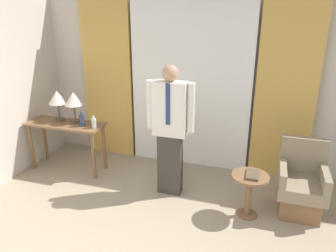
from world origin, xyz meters
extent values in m
cube|color=beige|center=(0.00, 3.07, 1.35)|extent=(10.00, 0.06, 2.70)
cube|color=white|center=(0.00, 2.94, 1.29)|extent=(1.86, 0.06, 2.58)
cube|color=gold|center=(-1.39, 2.94, 1.29)|extent=(0.83, 0.06, 2.58)
cube|color=gold|center=(1.39, 2.94, 1.29)|extent=(0.83, 0.06, 2.58)
cube|color=brown|center=(-1.75, 2.18, 0.75)|extent=(1.21, 0.45, 0.03)
cylinder|color=brown|center=(-2.30, 2.01, 0.37)|extent=(0.05, 0.05, 0.74)
cylinder|color=brown|center=(-1.21, 2.01, 0.37)|extent=(0.05, 0.05, 0.74)
cylinder|color=brown|center=(-2.30, 2.35, 0.37)|extent=(0.05, 0.05, 0.74)
cylinder|color=brown|center=(-1.21, 2.35, 0.37)|extent=(0.05, 0.05, 0.74)
cylinder|color=#4C4238|center=(-1.89, 2.25, 0.79)|extent=(0.14, 0.14, 0.04)
cylinder|color=#4C4238|center=(-1.89, 2.25, 0.92)|extent=(0.02, 0.02, 0.24)
cone|color=silver|center=(-1.89, 2.25, 1.14)|extent=(0.27, 0.27, 0.20)
cylinder|color=#4C4238|center=(-1.61, 2.25, 0.79)|extent=(0.14, 0.14, 0.04)
cylinder|color=#4C4238|center=(-1.61, 2.25, 0.92)|extent=(0.02, 0.02, 0.24)
cone|color=silver|center=(-1.61, 2.25, 1.14)|extent=(0.27, 0.27, 0.20)
cylinder|color=#2D3851|center=(-1.43, 2.14, 0.85)|extent=(0.08, 0.08, 0.17)
cylinder|color=#2D3851|center=(-1.43, 2.14, 0.96)|extent=(0.03, 0.03, 0.05)
cylinder|color=silver|center=(-1.23, 2.13, 0.84)|extent=(0.07, 0.07, 0.14)
cylinder|color=silver|center=(-1.23, 2.13, 0.93)|extent=(0.03, 0.03, 0.04)
cube|color=#38332D|center=(-0.02, 1.99, 0.43)|extent=(0.32, 0.17, 0.85)
cube|color=silver|center=(-0.02, 1.99, 1.21)|extent=(0.44, 0.20, 0.71)
cube|color=navy|center=(-0.02, 1.89, 1.30)|extent=(0.06, 0.01, 0.53)
cylinder|color=silver|center=(-0.29, 1.99, 1.24)|extent=(0.10, 0.10, 0.64)
cylinder|color=silver|center=(0.25, 1.99, 1.24)|extent=(0.10, 0.10, 0.64)
sphere|color=tan|center=(-0.02, 1.99, 1.67)|extent=(0.21, 0.21, 0.21)
cube|color=brown|center=(1.65, 2.01, 0.14)|extent=(0.47, 0.52, 0.28)
cube|color=gray|center=(1.65, 2.01, 0.36)|extent=(0.56, 0.61, 0.16)
cube|color=gray|center=(1.65, 2.28, 0.67)|extent=(0.56, 0.10, 0.46)
cube|color=gray|center=(1.42, 2.01, 0.53)|extent=(0.08, 0.61, 0.18)
cube|color=gray|center=(1.89, 2.01, 0.53)|extent=(0.08, 0.61, 0.18)
cylinder|color=brown|center=(1.05, 1.75, 0.01)|extent=(0.25, 0.25, 0.02)
cylinder|color=brown|center=(1.05, 1.75, 0.27)|extent=(0.07, 0.07, 0.53)
cylinder|color=brown|center=(1.05, 1.75, 0.54)|extent=(0.45, 0.45, 0.02)
cube|color=brown|center=(1.07, 1.75, 0.57)|extent=(0.14, 0.26, 0.03)
camera|label=1|loc=(1.13, -1.82, 2.46)|focal=35.00mm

